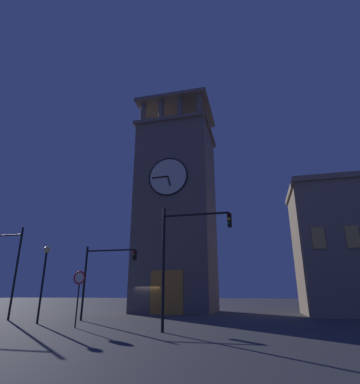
# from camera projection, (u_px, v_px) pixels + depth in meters

# --- Properties ---
(ground_plane) EXTENTS (200.00, 200.00, 0.00)m
(ground_plane) POSITION_uv_depth(u_px,v_px,m) (150.00, 314.00, 29.45)
(ground_plane) COLOR #424247
(clocktower) EXTENTS (8.58, 8.33, 26.21)m
(clocktower) POSITION_uv_depth(u_px,v_px,m) (177.00, 211.00, 35.15)
(clocktower) COLOR #75665B
(clocktower) RESTS_ON ground_plane
(traffic_signal_near) EXTENTS (4.16, 0.41, 5.36)m
(traffic_signal_near) POSITION_uv_depth(u_px,v_px,m) (102.00, 269.00, 23.08)
(traffic_signal_near) COLOR black
(traffic_signal_near) RESTS_ON ground_plane
(traffic_signal_mid) EXTENTS (3.23, 0.41, 6.97)m
(traffic_signal_mid) POSITION_uv_depth(u_px,v_px,m) (8.00, 259.00, 24.26)
(traffic_signal_mid) COLOR black
(traffic_signal_mid) RESTS_ON ground_plane
(traffic_signal_far) EXTENTS (3.85, 0.41, 6.51)m
(traffic_signal_far) POSITION_uv_depth(u_px,v_px,m) (184.00, 246.00, 16.56)
(traffic_signal_far) COLOR black
(traffic_signal_far) RESTS_ON ground_plane
(street_lamp) EXTENTS (0.44, 0.44, 5.04)m
(street_lamp) POSITION_uv_depth(u_px,v_px,m) (44.00, 268.00, 21.09)
(street_lamp) COLOR black
(street_lamp) RESTS_ON ground_plane
(no_horn_sign) EXTENTS (0.78, 0.14, 3.17)m
(no_horn_sign) POSITION_uv_depth(u_px,v_px,m) (79.00, 283.00, 18.32)
(no_horn_sign) COLOR black
(no_horn_sign) RESTS_ON ground_plane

